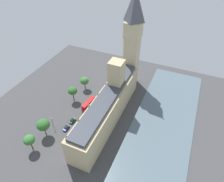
{
  "coord_description": "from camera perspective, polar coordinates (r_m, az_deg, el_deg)",
  "views": [
    {
      "loc": [
        -34.27,
        68.25,
        82.86
      ],
      "look_at": [
        1.0,
        -12.73,
        9.37
      ],
      "focal_mm": 31.91,
      "sensor_mm": 36.0,
      "label": 1
    }
  ],
  "objects": [
    {
      "name": "pedestrian_under_trees",
      "position": [
        117.25,
        -4.36,
        -4.84
      ],
      "size": [
        0.62,
        0.69,
        1.67
      ],
      "rotation": [
        0.0,
        0.0,
        3.56
      ],
      "color": "#336B60",
      "rests_on": "ground"
    },
    {
      "name": "plane_tree_leading",
      "position": [
        104.92,
        -19.12,
        -9.15
      ],
      "size": [
        6.48,
        6.48,
        10.23
      ],
      "color": "brown",
      "rests_on": "ground"
    },
    {
      "name": "plane_tree_near_tower",
      "position": [
        128.72,
        -7.9,
        2.91
      ],
      "size": [
        5.58,
        5.58,
        8.85
      ],
      "color": "brown",
      "rests_on": "ground"
    },
    {
      "name": "plane_tree_far_end",
      "position": [
        101.72,
        -22.64,
        -12.81
      ],
      "size": [
        5.29,
        5.29,
        9.27
      ],
      "color": "brown",
      "rests_on": "ground"
    },
    {
      "name": "plane_tree_corner",
      "position": [
        120.29,
        -11.23,
        0.03
      ],
      "size": [
        5.56,
        5.56,
        9.87
      ],
      "color": "brown",
      "rests_on": "ground"
    },
    {
      "name": "car_dark_green_trailing",
      "position": [
        112.01,
        -11.24,
        -8.31
      ],
      "size": [
        2.24,
        4.24,
        1.74
      ],
      "rotation": [
        0.0,
        0.0,
        3.04
      ],
      "color": "#19472D",
      "rests_on": "ground"
    },
    {
      "name": "ground_plane",
      "position": [
        112.69,
        -2.14,
        -7.61
      ],
      "size": [
        134.66,
        134.66,
        0.0
      ],
      "primitive_type": "plane",
      "color": "#424244"
    },
    {
      "name": "parliament_building",
      "position": [
        106.34,
        -0.98,
        -4.09
      ],
      "size": [
        11.84,
        64.66,
        30.49
      ],
      "color": "tan",
      "rests_on": "ground"
    },
    {
      "name": "car_blue_midblock",
      "position": [
        109.29,
        -12.98,
        -10.25
      ],
      "size": [
        1.89,
        4.1,
        1.74
      ],
      "rotation": [
        0.0,
        0.0,
        -0.02
      ],
      "color": "navy",
      "rests_on": "ground"
    },
    {
      "name": "clock_tower",
      "position": [
        121.07,
        5.91,
        14.36
      ],
      "size": [
        9.27,
        9.27,
        60.49
      ],
      "color": "#CCBA8E",
      "rests_on": "ground"
    },
    {
      "name": "river_thames",
      "position": [
        107.3,
        13.44,
        -12.25
      ],
      "size": [
        31.7,
        121.2,
        0.25
      ],
      "primitive_type": "cube",
      "color": "slate",
      "rests_on": "ground"
    },
    {
      "name": "street_lamp_opposite_hall",
      "position": [
        109.13,
        -16.82,
        -8.15
      ],
      "size": [
        0.56,
        0.56,
        7.0
      ],
      "color": "black",
      "rests_on": "ground"
    },
    {
      "name": "double_decker_bus_kerbside",
      "position": [
        117.26,
        -6.73,
        -3.75
      ],
      "size": [
        3.73,
        10.72,
        4.75
      ],
      "rotation": [
        0.0,
        0.0,
        -0.12
      ],
      "color": "#B20C0F",
      "rests_on": "ground"
    }
  ]
}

